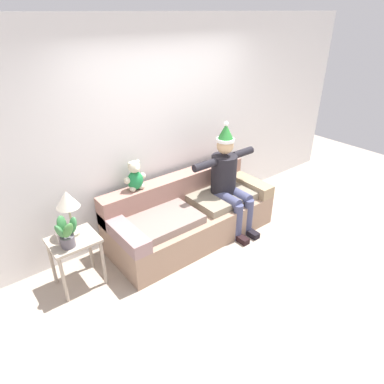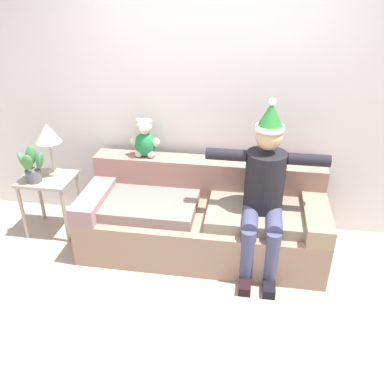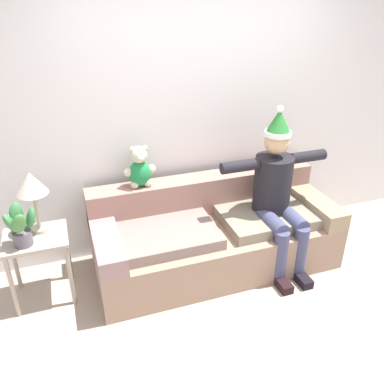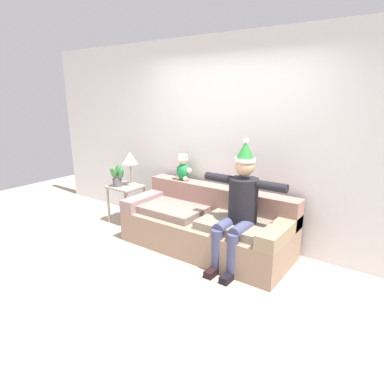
{
  "view_description": "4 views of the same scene",
  "coord_description": "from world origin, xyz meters",
  "px_view_note": "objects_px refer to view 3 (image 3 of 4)",
  "views": [
    {
      "loc": [
        -2.35,
        -1.99,
        2.71
      ],
      "look_at": [
        -0.1,
        0.84,
        0.76
      ],
      "focal_mm": 31.72,
      "sensor_mm": 36.0,
      "label": 1
    },
    {
      "loc": [
        0.41,
        -2.21,
        2.38
      ],
      "look_at": [
        -0.07,
        0.78,
        0.71
      ],
      "focal_mm": 38.2,
      "sensor_mm": 36.0,
      "label": 2
    },
    {
      "loc": [
        -1.21,
        -1.85,
        2.35
      ],
      "look_at": [
        -0.24,
        0.97,
        0.82
      ],
      "focal_mm": 36.91,
      "sensor_mm": 36.0,
      "label": 3
    },
    {
      "loc": [
        2.17,
        -2.36,
        1.97
      ],
      "look_at": [
        -0.09,
        0.79,
        0.81
      ],
      "focal_mm": 30.93,
      "sensor_mm": 36.0,
      "label": 4
    }
  ],
  "objects_px": {
    "teddy_bear": "(140,169)",
    "candle_tall": "(12,225)",
    "couch": "(214,234)",
    "side_table": "(37,248)",
    "person_seated": "(277,191)",
    "table_lamp": "(31,186)",
    "potted_plant": "(20,226)"
  },
  "relations": [
    {
      "from": "teddy_bear",
      "to": "table_lamp",
      "type": "height_order",
      "value": "teddy_bear"
    },
    {
      "from": "person_seated",
      "to": "side_table",
      "type": "xyz_separation_m",
      "value": [
        -2.06,
        0.18,
        -0.26
      ]
    },
    {
      "from": "potted_plant",
      "to": "candle_tall",
      "type": "height_order",
      "value": "potted_plant"
    },
    {
      "from": "teddy_bear",
      "to": "table_lamp",
      "type": "bearing_deg",
      "value": -168.82
    },
    {
      "from": "couch",
      "to": "teddy_bear",
      "type": "relative_size",
      "value": 5.78
    },
    {
      "from": "person_seated",
      "to": "teddy_bear",
      "type": "bearing_deg",
      "value": 158.83
    },
    {
      "from": "side_table",
      "to": "teddy_bear",
      "type": "bearing_deg",
      "value": 15.54
    },
    {
      "from": "teddy_bear",
      "to": "couch",
      "type": "bearing_deg",
      "value": -24.8
    },
    {
      "from": "person_seated",
      "to": "table_lamp",
      "type": "height_order",
      "value": "person_seated"
    },
    {
      "from": "side_table",
      "to": "candle_tall",
      "type": "xyz_separation_m",
      "value": [
        -0.14,
        -0.02,
        0.26
      ]
    },
    {
      "from": "side_table",
      "to": "person_seated",
      "type": "bearing_deg",
      "value": -5.09
    },
    {
      "from": "couch",
      "to": "potted_plant",
      "type": "xyz_separation_m",
      "value": [
        -1.61,
        -0.07,
        0.46
      ]
    },
    {
      "from": "table_lamp",
      "to": "candle_tall",
      "type": "bearing_deg",
      "value": -150.55
    },
    {
      "from": "side_table",
      "to": "potted_plant",
      "type": "distance_m",
      "value": 0.3
    },
    {
      "from": "person_seated",
      "to": "table_lamp",
      "type": "relative_size",
      "value": 2.89
    },
    {
      "from": "teddy_bear",
      "to": "table_lamp",
      "type": "xyz_separation_m",
      "value": [
        -0.88,
        -0.17,
        0.05
      ]
    },
    {
      "from": "teddy_bear",
      "to": "potted_plant",
      "type": "distance_m",
      "value": 1.07
    },
    {
      "from": "candle_tall",
      "to": "potted_plant",
      "type": "bearing_deg",
      "value": -48.51
    },
    {
      "from": "table_lamp",
      "to": "side_table",
      "type": "bearing_deg",
      "value": -117.69
    },
    {
      "from": "potted_plant",
      "to": "table_lamp",
      "type": "bearing_deg",
      "value": 56.52
    },
    {
      "from": "teddy_bear",
      "to": "candle_tall",
      "type": "bearing_deg",
      "value": -165.4
    },
    {
      "from": "teddy_bear",
      "to": "table_lamp",
      "type": "relative_size",
      "value": 0.74
    },
    {
      "from": "teddy_bear",
      "to": "candle_tall",
      "type": "relative_size",
      "value": 1.69
    },
    {
      "from": "person_seated",
      "to": "teddy_bear",
      "type": "xyz_separation_m",
      "value": [
        -1.14,
        0.44,
        0.2
      ]
    },
    {
      "from": "couch",
      "to": "candle_tall",
      "type": "height_order",
      "value": "candle_tall"
    },
    {
      "from": "side_table",
      "to": "candle_tall",
      "type": "distance_m",
      "value": 0.29
    },
    {
      "from": "potted_plant",
      "to": "candle_tall",
      "type": "bearing_deg",
      "value": 131.49
    },
    {
      "from": "person_seated",
      "to": "side_table",
      "type": "relative_size",
      "value": 2.49
    },
    {
      "from": "couch",
      "to": "side_table",
      "type": "xyz_separation_m",
      "value": [
        -1.53,
        0.02,
        0.18
      ]
    },
    {
      "from": "side_table",
      "to": "table_lamp",
      "type": "distance_m",
      "value": 0.52
    },
    {
      "from": "person_seated",
      "to": "candle_tall",
      "type": "relative_size",
      "value": 6.64
    },
    {
      "from": "candle_tall",
      "to": "person_seated",
      "type": "bearing_deg",
      "value": -4.25
    }
  ]
}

